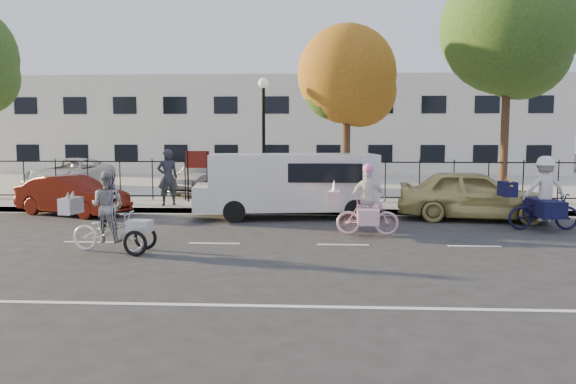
# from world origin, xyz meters

# --- Properties ---
(ground) EXTENTS (120.00, 120.00, 0.00)m
(ground) POSITION_xyz_m (0.00, 0.00, 0.00)
(ground) COLOR #333334
(road_markings) EXTENTS (60.00, 9.52, 0.01)m
(road_markings) POSITION_xyz_m (0.00, 0.00, 0.01)
(road_markings) COLOR silver
(road_markings) RESTS_ON ground
(curb) EXTENTS (60.00, 0.10, 0.15)m
(curb) POSITION_xyz_m (0.00, 5.05, 0.07)
(curb) COLOR #A8A399
(curb) RESTS_ON ground
(sidewalk) EXTENTS (60.00, 2.20, 0.15)m
(sidewalk) POSITION_xyz_m (0.00, 6.10, 0.07)
(sidewalk) COLOR #A8A399
(sidewalk) RESTS_ON ground
(parking_lot) EXTENTS (60.00, 15.60, 0.15)m
(parking_lot) POSITION_xyz_m (0.00, 15.00, 0.07)
(parking_lot) COLOR #A8A399
(parking_lot) RESTS_ON ground
(iron_fence) EXTENTS (58.00, 0.06, 1.50)m
(iron_fence) POSITION_xyz_m (0.00, 7.20, 0.90)
(iron_fence) COLOR black
(iron_fence) RESTS_ON sidewalk
(building) EXTENTS (34.00, 10.00, 6.00)m
(building) POSITION_xyz_m (0.00, 25.00, 3.00)
(building) COLOR silver
(building) RESTS_ON ground
(lamppost) EXTENTS (0.36, 0.36, 4.33)m
(lamppost) POSITION_xyz_m (0.50, 6.80, 3.11)
(lamppost) COLOR black
(lamppost) RESTS_ON sidewalk
(street_sign) EXTENTS (0.85, 0.06, 1.80)m
(street_sign) POSITION_xyz_m (-1.85, 6.80, 1.42)
(street_sign) COLOR black
(street_sign) RESTS_ON sidewalk
(zebra_trike) EXTENTS (2.08, 0.96, 1.77)m
(zebra_trike) POSITION_xyz_m (-2.13, -1.00, 0.68)
(zebra_trike) COLOR white
(zebra_trike) RESTS_ON ground
(unicorn_bike) EXTENTS (1.80, 1.25, 1.82)m
(unicorn_bike) POSITION_xyz_m (3.64, 1.33, 0.67)
(unicorn_bike) COLOR beige
(unicorn_bike) RESTS_ON ground
(bull_bike) EXTENTS (2.13, 1.46, 1.97)m
(bull_bike) POSITION_xyz_m (8.41, 2.37, 0.79)
(bull_bike) COLOR black
(bull_bike) RESTS_ON ground
(white_van) EXTENTS (5.67, 2.46, 1.94)m
(white_van) POSITION_xyz_m (1.54, 4.16, 1.07)
(white_van) COLOR white
(white_van) RESTS_ON ground
(red_sedan) EXTENTS (3.95, 2.57, 1.23)m
(red_sedan) POSITION_xyz_m (-5.33, 4.37, 0.62)
(red_sedan) COLOR #511109
(red_sedan) RESTS_ON ground
(gold_sedan) EXTENTS (4.65, 2.45, 1.51)m
(gold_sedan) POSITION_xyz_m (7.04, 4.00, 0.75)
(gold_sedan) COLOR tan
(gold_sedan) RESTS_ON ground
(pedestrian) EXTENTS (0.82, 0.71, 1.89)m
(pedestrian) POSITION_xyz_m (-2.63, 5.72, 1.10)
(pedestrian) COLOR black
(pedestrian) RESTS_ON sidewalk
(lot_car_b) EXTENTS (2.51, 4.99, 1.36)m
(lot_car_b) POSITION_xyz_m (-8.22, 10.64, 0.83)
(lot_car_b) COLOR silver
(lot_car_b) RESTS_ON parking_lot
(lot_car_c) EXTENTS (2.49, 4.12, 1.28)m
(lot_car_c) POSITION_xyz_m (-2.14, 9.50, 0.79)
(lot_car_c) COLOR #52555A
(lot_car_c) RESTS_ON parking_lot
(lot_car_d) EXTENTS (2.68, 4.51, 1.44)m
(lot_car_d) POSITION_xyz_m (2.43, 10.71, 0.87)
(lot_car_d) COLOR #94979B
(lot_car_d) RESTS_ON parking_lot
(tree_mid) EXTENTS (3.52, 3.48, 6.39)m
(tree_mid) POSITION_xyz_m (3.55, 7.36, 4.47)
(tree_mid) COLOR #442D1D
(tree_mid) RESTS_ON ground
(tree_east) EXTENTS (4.66, 4.66, 8.55)m
(tree_east) POSITION_xyz_m (9.07, 7.36, 5.99)
(tree_east) COLOR #442D1D
(tree_east) RESTS_ON ground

